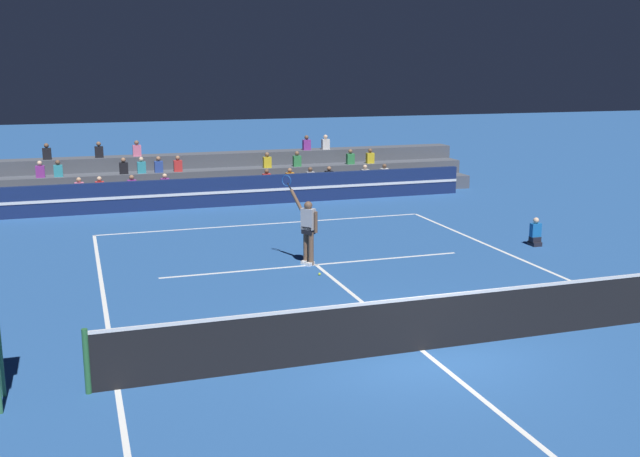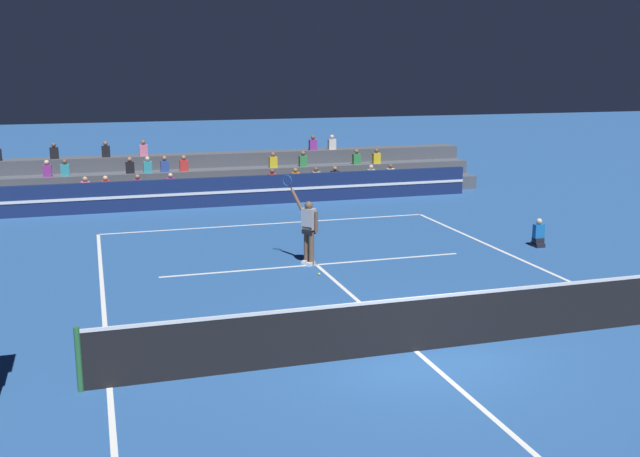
% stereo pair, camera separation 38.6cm
% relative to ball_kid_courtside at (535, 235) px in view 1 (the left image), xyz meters
% --- Properties ---
extents(ground_plane, '(120.00, 120.00, 0.00)m').
position_rel_ball_kid_courtside_xyz_m(ground_plane, '(-6.79, -6.47, -0.33)').
color(ground_plane, '#285699').
extents(court_lines, '(11.10, 23.90, 0.01)m').
position_rel_ball_kid_courtside_xyz_m(court_lines, '(-6.79, -6.47, -0.33)').
color(court_lines, white).
rests_on(court_lines, ground).
extents(tennis_net, '(12.00, 0.10, 1.10)m').
position_rel_ball_kid_courtside_xyz_m(tennis_net, '(-6.79, -6.47, 0.21)').
color(tennis_net, '#2D6B38').
rests_on(tennis_net, ground).
extents(sponsor_banner_wall, '(18.00, 0.26, 1.10)m').
position_rel_ball_kid_courtside_xyz_m(sponsor_banner_wall, '(-6.79, 9.06, 0.22)').
color(sponsor_banner_wall, navy).
rests_on(sponsor_banner_wall, ground).
extents(bleacher_stand, '(20.31, 2.85, 2.28)m').
position_rel_ball_kid_courtside_xyz_m(bleacher_stand, '(-6.81, 11.59, 0.32)').
color(bleacher_stand, '#4C515B').
rests_on(bleacher_stand, ground).
extents(ball_kid_courtside, '(0.30, 0.36, 0.84)m').
position_rel_ball_kid_courtside_xyz_m(ball_kid_courtside, '(0.00, 0.00, 0.00)').
color(ball_kid_courtside, black).
rests_on(ball_kid_courtside, ground).
extents(tennis_player, '(0.77, 0.97, 2.41)m').
position_rel_ball_kid_courtside_xyz_m(tennis_player, '(-6.98, 0.08, 0.65)').
color(tennis_player, brown).
rests_on(tennis_player, ground).
extents(tennis_ball, '(0.07, 0.07, 0.07)m').
position_rel_ball_kid_courtside_xyz_m(tennis_ball, '(-7.02, -1.05, -0.30)').
color(tennis_ball, '#C6DB33').
rests_on(tennis_ball, ground).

